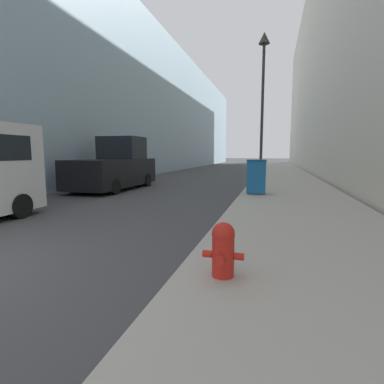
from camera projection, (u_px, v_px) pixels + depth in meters
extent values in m
cube|color=#ADA89E|center=(285.00, 178.00, 19.54)|extent=(3.88, 60.00, 0.15)
cube|color=#99B7C6|center=(123.00, 111.00, 30.55)|extent=(12.00, 60.00, 11.89)
cylinder|color=red|center=(223.00, 257.00, 3.73)|extent=(0.28, 0.28, 0.49)
sphere|color=red|center=(223.00, 234.00, 3.69)|extent=(0.29, 0.29, 0.29)
cylinder|color=red|center=(223.00, 227.00, 3.68)|extent=(0.08, 0.08, 0.06)
cylinder|color=red|center=(220.00, 261.00, 3.54)|extent=(0.11, 0.12, 0.11)
cylinder|color=red|center=(208.00, 254.00, 3.78)|extent=(0.12, 0.09, 0.09)
cylinder|color=red|center=(239.00, 257.00, 3.67)|extent=(0.12, 0.09, 0.09)
cube|color=#19609E|center=(256.00, 177.00, 11.33)|extent=(0.68, 0.61, 1.18)
cube|color=navy|center=(257.00, 161.00, 11.25)|extent=(0.70, 0.63, 0.08)
cylinder|color=black|center=(249.00, 190.00, 11.72)|extent=(0.05, 0.16, 0.16)
cylinder|color=black|center=(264.00, 191.00, 11.57)|extent=(0.05, 0.16, 0.16)
cylinder|color=#2D332D|center=(260.00, 183.00, 14.28)|extent=(0.24, 0.24, 0.25)
cylinder|color=#2D332D|center=(262.00, 117.00, 13.88)|extent=(0.13, 0.13, 6.43)
cone|color=#2D332D|center=(264.00, 38.00, 13.44)|extent=(0.51, 0.51, 0.51)
cylinder|color=black|center=(20.00, 206.00, 7.75)|extent=(0.24, 0.64, 0.64)
cube|color=black|center=(113.00, 172.00, 13.92)|extent=(2.06, 5.20, 1.23)
cube|color=black|center=(122.00, 148.00, 14.64)|extent=(1.90, 1.66, 1.07)
cylinder|color=black|center=(113.00, 179.00, 15.77)|extent=(0.24, 0.64, 0.64)
cylinder|color=black|center=(147.00, 180.00, 15.27)|extent=(0.24, 0.64, 0.64)
cylinder|color=black|center=(74.00, 185.00, 12.69)|extent=(0.24, 0.64, 0.64)
cylinder|color=black|center=(114.00, 187.00, 12.19)|extent=(0.24, 0.64, 0.64)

